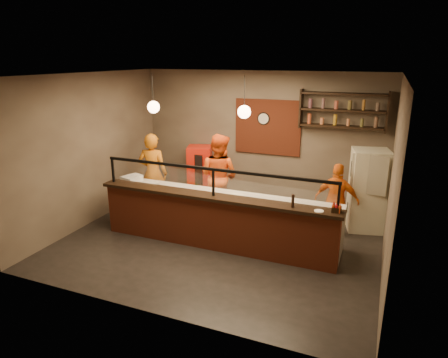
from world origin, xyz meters
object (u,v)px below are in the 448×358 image
at_px(fridge, 368,190).
at_px(cook_left, 153,173).
at_px(condiment_caddy, 337,209).
at_px(pizza_dough, 233,197).
at_px(pepper_mill, 293,201).
at_px(cook_right, 337,200).
at_px(cook_mid, 219,176).
at_px(red_cooler, 200,173).
at_px(wall_clock, 264,119).

bearing_deg(fridge, cook_left, 177.00).
bearing_deg(condiment_caddy, pizza_dough, 167.02).
bearing_deg(pepper_mill, condiment_caddy, 5.22).
bearing_deg(cook_right, condiment_caddy, 99.37).
height_order(cook_mid, red_cooler, cook_mid).
relative_size(fridge, pizza_dough, 3.66).
height_order(cook_right, condiment_caddy, cook_right).
xyz_separation_m(cook_right, pizza_dough, (-1.85, -1.01, 0.16)).
height_order(cook_mid, pizza_dough, cook_mid).
height_order(red_cooler, pepper_mill, red_cooler).
distance_m(cook_left, cook_right, 4.11).
bearing_deg(fridge, cook_mid, 176.82).
bearing_deg(cook_mid, wall_clock, -102.94).
relative_size(cook_right, fridge, 0.88).
distance_m(red_cooler, condiment_caddy, 4.41).
bearing_deg(condiment_caddy, pepper_mill, -174.78).
bearing_deg(fridge, pizza_dough, -160.27).
distance_m(wall_clock, pizza_dough, 2.57).
xyz_separation_m(wall_clock, cook_right, (1.95, -1.27, -1.35)).
height_order(wall_clock, red_cooler, wall_clock).
relative_size(cook_left, red_cooler, 1.37).
distance_m(pizza_dough, condiment_caddy, 2.06).
height_order(condiment_caddy, pepper_mill, pepper_mill).
bearing_deg(pepper_mill, cook_right, 69.74).
bearing_deg(pepper_mill, cook_left, 160.50).
distance_m(cook_right, pizza_dough, 2.11).
height_order(cook_left, red_cooler, cook_left).
xyz_separation_m(fridge, pizza_dough, (-2.40, -1.54, 0.05)).
bearing_deg(condiment_caddy, cook_left, 164.41).
xyz_separation_m(wall_clock, condiment_caddy, (2.10, -2.74, -1.00)).
xyz_separation_m(cook_left, pepper_mill, (3.53, -1.25, 0.24)).
bearing_deg(cook_mid, cook_right, -167.04).
bearing_deg(red_cooler, cook_right, -33.60).
xyz_separation_m(pizza_dough, condiment_caddy, (2.00, -0.46, 0.20)).
bearing_deg(condiment_caddy, cook_mid, 151.64).
relative_size(condiment_caddy, pepper_mill, 0.70).
bearing_deg(cook_right, cook_mid, 3.58).
distance_m(red_cooler, pepper_mill, 3.89).
xyz_separation_m(cook_mid, pepper_mill, (2.00, -1.53, 0.22)).
xyz_separation_m(cook_left, condiment_caddy, (4.25, -1.19, 0.17)).
xyz_separation_m(cook_mid, fridge, (3.12, 0.54, -0.10)).
distance_m(wall_clock, cook_mid, 1.82).
distance_m(cook_left, cook_mid, 1.56).
height_order(wall_clock, cook_mid, wall_clock).
bearing_deg(wall_clock, condiment_caddy, -52.53).
height_order(cook_right, pizza_dough, cook_right).
relative_size(wall_clock, pepper_mill, 1.31).
height_order(cook_mid, condiment_caddy, cook_mid).
height_order(cook_left, pepper_mill, cook_left).
bearing_deg(pizza_dough, condiment_caddy, -12.98).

